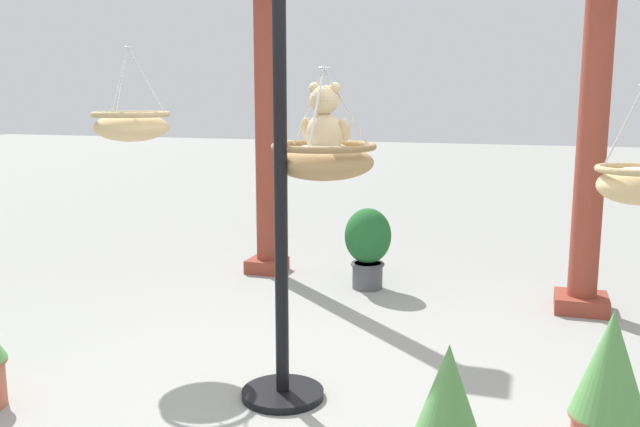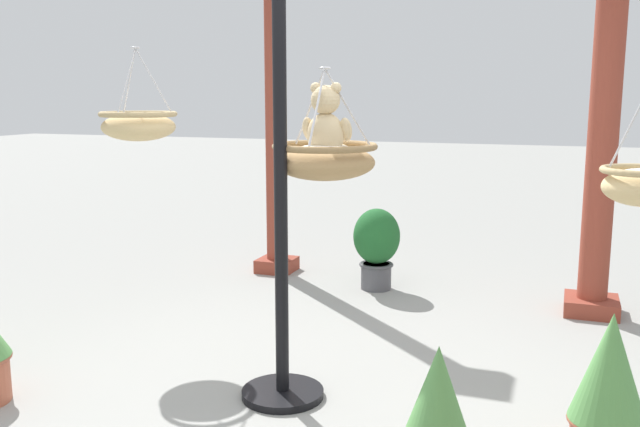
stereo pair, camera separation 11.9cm
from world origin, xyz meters
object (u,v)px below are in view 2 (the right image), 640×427
Objects in this scene: greenhouse_pillar_left at (275,109)px; greenhouse_pillar_right at (602,147)px; display_pole_central at (281,259)px; hanging_basket_left_high at (139,124)px; teddy_bear at (326,126)px; potted_plant_flowering_red at (609,387)px; potted_plant_tall_leafy at (377,244)px; hanging_basket_with_teddy at (325,159)px.

greenhouse_pillar_left is 2.72m from greenhouse_pillar_right.
display_pole_central is 1.63m from hanging_basket_left_high.
greenhouse_pillar_right reaches higher than display_pole_central.
teddy_bear is 2.49m from greenhouse_pillar_left.
potted_plant_flowering_red is (-0.00, -2.19, -0.89)m from greenhouse_pillar_right.
greenhouse_pillar_left is at bearing 166.09° from potted_plant_tall_leafy.
greenhouse_pillar_right is (1.45, 1.82, -0.20)m from teddy_bear.
display_pole_central is 2.76m from greenhouse_pillar_left.
hanging_basket_with_teddy is 0.19× the size of greenhouse_pillar_left.
display_pole_central is at bearing -65.96° from greenhouse_pillar_left.
hanging_basket_left_high is 1.75m from greenhouse_pillar_left.
hanging_basket_left_high is 0.24× the size of greenhouse_pillar_right.
greenhouse_pillar_right is at bearing 89.91° from potted_plant_flowering_red.
teddy_bear is 1.85m from potted_plant_flowering_red.
display_pole_central reaches higher than potted_plant_flowering_red.
hanging_basket_left_high is at bearing 151.93° from display_pole_central.
display_pole_central is 0.95× the size of greenhouse_pillar_right.
teddy_bear is 0.16× the size of greenhouse_pillar_right.
hanging_basket_left_high is at bearing -97.61° from greenhouse_pillar_left.
potted_plant_flowering_red is (1.59, -0.10, -0.42)m from display_pole_central.
greenhouse_pillar_right is (1.60, 2.09, 0.47)m from display_pole_central.
display_pole_central reaches higher than potted_plant_tall_leafy.
teddy_bear is at bearing 61.03° from display_pole_central.
hanging_basket_with_teddy is 2.14m from potted_plant_tall_leafy.
hanging_basket_with_teddy is 2.34m from greenhouse_pillar_right.
greenhouse_pillar_left reaches higher than potted_plant_tall_leafy.
potted_plant_tall_leafy is at bearing 96.77° from teddy_bear.
greenhouse_pillar_left is at bearing 136.59° from potted_plant_flowering_red.
greenhouse_pillar_right is at bearing 25.41° from hanging_basket_left_high.
teddy_bear is at bearing -16.39° from hanging_basket_left_high.
potted_plant_flowering_red is at bearing -53.83° from potted_plant_tall_leafy.
greenhouse_pillar_left reaches higher than greenhouse_pillar_right.
hanging_basket_with_teddy is 0.87× the size of potted_plant_tall_leafy.
greenhouse_pillar_left is 1.19× the size of greenhouse_pillar_right.
hanging_basket_with_teddy is 1.75m from potted_plant_flowering_red.
greenhouse_pillar_left is (-1.09, 2.43, 0.71)m from display_pole_central.
display_pole_central is 0.74m from teddy_bear.
greenhouse_pillar_right reaches higher than hanging_basket_left_high.
greenhouse_pillar_left is at bearing 119.74° from teddy_bear.
potted_plant_tall_leafy is at bearing 96.70° from hanging_basket_with_teddy.
hanging_basket_left_high reaches higher than teddy_bear.
display_pole_central is 3.60× the size of potted_plant_tall_leafy.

